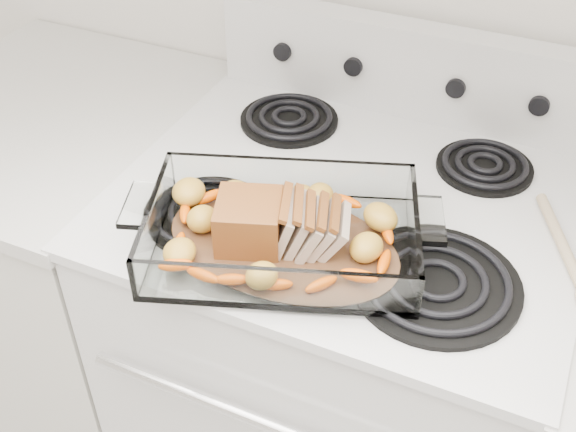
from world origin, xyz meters
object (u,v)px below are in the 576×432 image
at_px(electric_range, 340,362).
at_px(pork_roast, 271,222).
at_px(counter_left, 82,276).
at_px(baking_dish, 283,238).

bearing_deg(electric_range, pork_roast, -109.10).
distance_m(counter_left, baking_dish, 0.82).
relative_size(baking_dish, pork_roast, 2.01).
bearing_deg(baking_dish, electric_range, 56.84).
distance_m(baking_dish, pork_roast, 0.03).
height_order(counter_left, pork_roast, pork_roast).
height_order(electric_range, counter_left, electric_range).
bearing_deg(counter_left, pork_roast, -17.15).
relative_size(counter_left, pork_roast, 4.67).
height_order(electric_range, pork_roast, electric_range).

